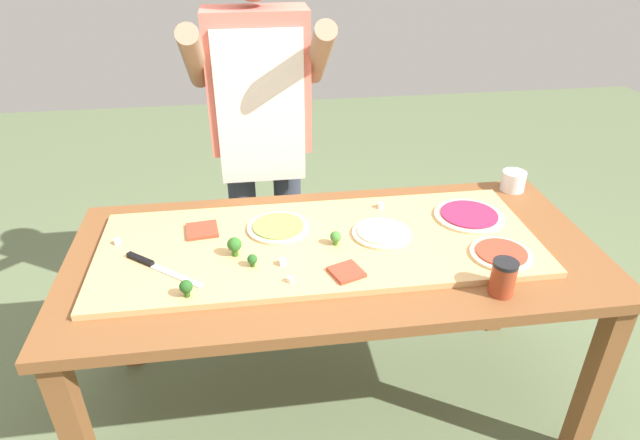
{
  "coord_description": "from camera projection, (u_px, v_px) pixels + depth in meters",
  "views": [
    {
      "loc": [
        -0.27,
        -1.53,
        1.78
      ],
      "look_at": [
        -0.05,
        0.05,
        0.85
      ],
      "focal_mm": 30.36,
      "sensor_mm": 36.0,
      "label": 1
    }
  ],
  "objects": [
    {
      "name": "ground_plane",
      "position": [
        333.0,
        402.0,
        2.23
      ],
      "size": [
        8.0,
        8.0,
        0.0
      ],
      "primitive_type": "plane",
      "color": "#60704C"
    },
    {
      "name": "prep_table",
      "position": [
        335.0,
        271.0,
        1.9
      ],
      "size": [
        1.81,
        0.84,
        0.76
      ],
      "color": "brown",
      "rests_on": "ground"
    },
    {
      "name": "cutting_board",
      "position": [
        320.0,
        244.0,
        1.86
      ],
      "size": [
        1.49,
        0.58,
        0.02
      ],
      "primitive_type": "cube",
      "color": "tan",
      "rests_on": "prep_table"
    },
    {
      "name": "chefs_knife",
      "position": [
        153.0,
        265.0,
        1.72
      ],
      "size": [
        0.26,
        0.21,
        0.02
      ],
      "color": "#B7BABF",
      "rests_on": "cutting_board"
    },
    {
      "name": "pizza_whole_cheese_artichoke",
      "position": [
        382.0,
        233.0,
        1.89
      ],
      "size": [
        0.21,
        0.21,
        0.02
      ],
      "color": "beige",
      "rests_on": "cutting_board"
    },
    {
      "name": "pizza_whole_beet_magenta",
      "position": [
        469.0,
        216.0,
        1.99
      ],
      "size": [
        0.25,
        0.25,
        0.02
      ],
      "color": "beige",
      "rests_on": "cutting_board"
    },
    {
      "name": "pizza_whole_pesto_green",
      "position": [
        278.0,
        227.0,
        1.92
      ],
      "size": [
        0.22,
        0.22,
        0.02
      ],
      "color": "beige",
      "rests_on": "cutting_board"
    },
    {
      "name": "pizza_whole_tomato_red",
      "position": [
        501.0,
        254.0,
        1.77
      ],
      "size": [
        0.2,
        0.2,
        0.02
      ],
      "color": "beige",
      "rests_on": "cutting_board"
    },
    {
      "name": "pizza_slice_center",
      "position": [
        202.0,
        230.0,
        1.9
      ],
      "size": [
        0.12,
        0.12,
        0.01
      ],
      "primitive_type": "cube",
      "rotation": [
        0.0,
        0.0,
        0.12
      ],
      "color": "#BC3D28",
      "rests_on": "cutting_board"
    },
    {
      "name": "pizza_slice_far_left",
      "position": [
        347.0,
        272.0,
        1.69
      ],
      "size": [
        0.12,
        0.12,
        0.01
      ],
      "primitive_type": "cube",
      "rotation": [
        0.0,
        0.0,
        0.35
      ],
      "color": "#BC3D28",
      "rests_on": "cutting_board"
    },
    {
      "name": "broccoli_floret_front_left",
      "position": [
        186.0,
        287.0,
        1.58
      ],
      "size": [
        0.04,
        0.04,
        0.06
      ],
      "color": "#2C5915",
      "rests_on": "cutting_board"
    },
    {
      "name": "broccoli_floret_center_left",
      "position": [
        335.0,
        237.0,
        1.82
      ],
      "size": [
        0.04,
        0.04,
        0.05
      ],
      "color": "#487A23",
      "rests_on": "cutting_board"
    },
    {
      "name": "broccoli_floret_back_left",
      "position": [
        234.0,
        245.0,
        1.76
      ],
      "size": [
        0.05,
        0.05,
        0.07
      ],
      "color": "#366618",
      "rests_on": "cutting_board"
    },
    {
      "name": "broccoli_floret_center_right",
      "position": [
        252.0,
        260.0,
        1.71
      ],
      "size": [
        0.03,
        0.03,
        0.04
      ],
      "color": "#2C5915",
      "rests_on": "cutting_board"
    },
    {
      "name": "cheese_crumble_a",
      "position": [
        290.0,
        280.0,
        1.65
      ],
      "size": [
        0.02,
        0.02,
        0.02
      ],
      "primitive_type": "cube",
      "rotation": [
        0.0,
        0.0,
        0.82
      ],
      "color": "white",
      "rests_on": "cutting_board"
    },
    {
      "name": "cheese_crumble_b",
      "position": [
        283.0,
        262.0,
        1.73
      ],
      "size": [
        0.02,
        0.02,
        0.02
      ],
      "primitive_type": "cube",
      "rotation": [
        0.0,
        0.0,
        0.14
      ],
      "color": "silver",
      "rests_on": "cutting_board"
    },
    {
      "name": "cheese_crumble_c",
      "position": [
        380.0,
        205.0,
        2.05
      ],
      "size": [
        0.03,
        0.03,
        0.02
      ],
      "primitive_type": "cube",
      "rotation": [
        0.0,
        0.0,
        0.2
      ],
      "color": "silver",
      "rests_on": "cutting_board"
    },
    {
      "name": "cheese_crumble_d",
      "position": [
        117.0,
        241.0,
        1.83
      ],
      "size": [
        0.02,
        0.02,
        0.02
      ],
      "primitive_type": "cube",
      "rotation": [
        0.0,
        0.0,
        0.38
      ],
      "color": "white",
      "rests_on": "cutting_board"
    },
    {
      "name": "flour_cup",
      "position": [
        513.0,
        182.0,
        2.22
      ],
      "size": [
        0.1,
        0.1,
        0.08
      ],
      "color": "white",
      "rests_on": "prep_table"
    },
    {
      "name": "sauce_jar",
      "position": [
        503.0,
        278.0,
        1.61
      ],
      "size": [
        0.08,
        0.08,
        0.11
      ],
      "color": "#99381E",
      "rests_on": "prep_table"
    },
    {
      "name": "cook_center",
      "position": [
        261.0,
        124.0,
        2.22
      ],
      "size": [
        0.54,
        0.39,
        1.67
      ],
      "color": "#333847",
      "rests_on": "ground"
    }
  ]
}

